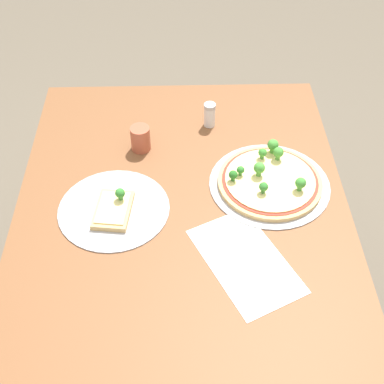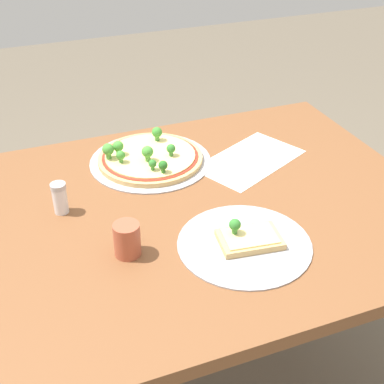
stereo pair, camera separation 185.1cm
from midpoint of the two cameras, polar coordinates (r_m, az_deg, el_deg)
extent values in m
cube|color=brown|center=(1.13, -28.78, -31.67)|extent=(1.17, 0.94, 0.04)
cylinder|color=brown|center=(1.83, -42.20, -26.29)|extent=(0.06, 0.06, 0.73)
cylinder|color=brown|center=(1.65, -4.54, -21.41)|extent=(0.06, 0.06, 0.73)
cylinder|color=#A3A3A8|center=(1.28, -31.55, -21.17)|extent=(0.35, 0.35, 0.00)
cylinder|color=tan|center=(1.27, -31.67, -20.93)|extent=(0.30, 0.30, 0.01)
cylinder|color=#A82D1E|center=(1.26, -31.78, -20.70)|extent=(0.28, 0.28, 0.00)
cylinder|color=#EFD684|center=(1.26, -31.83, -20.62)|extent=(0.26, 0.26, 0.00)
sphere|color=#337A2D|center=(1.20, -33.59, -23.24)|extent=(0.02, 0.02, 0.02)
cylinder|color=#3F8136|center=(1.21, -33.36, -23.65)|extent=(0.01, 0.01, 0.01)
sphere|color=#286B23|center=(1.18, -32.65, -23.99)|extent=(0.03, 0.03, 0.03)
cylinder|color=#37742D|center=(1.19, -32.38, -24.46)|extent=(0.01, 0.01, 0.01)
sphere|color=#3D8933|center=(1.26, -36.41, -20.75)|extent=(0.03, 0.03, 0.03)
cylinder|color=#488E3A|center=(1.28, -36.14, -21.23)|extent=(0.01, 0.01, 0.01)
sphere|color=#479338|center=(1.29, -35.88, -19.00)|extent=(0.03, 0.03, 0.03)
cylinder|color=#51973E|center=(1.30, -35.57, -19.58)|extent=(0.01, 0.01, 0.01)
sphere|color=#479338|center=(1.22, -33.25, -20.95)|extent=(0.03, 0.03, 0.03)
cylinder|color=#51973E|center=(1.24, -32.92, -21.57)|extent=(0.02, 0.02, 0.02)
sphere|color=#337A2D|center=(1.21, -29.71, -20.64)|extent=(0.03, 0.03, 0.03)
cylinder|color=#3F8136|center=(1.22, -29.48, -21.13)|extent=(0.01, 0.01, 0.01)
sphere|color=#3D8933|center=(1.28, -29.76, -16.88)|extent=(0.03, 0.03, 0.03)
cylinder|color=#488E3A|center=(1.29, -29.50, -17.49)|extent=(0.01, 0.01, 0.01)
sphere|color=#479338|center=(1.29, -37.42, -19.47)|extent=(0.03, 0.03, 0.03)
cylinder|color=#51973E|center=(1.31, -37.08, -20.10)|extent=(0.02, 0.02, 0.02)
cylinder|color=#A3A3A8|center=(1.03, -28.82, -40.51)|extent=(0.31, 0.31, 0.00)
cube|color=tan|center=(1.02, -28.07, -40.30)|extent=(0.15, 0.11, 0.02)
cube|color=#EFD684|center=(1.01, -28.26, -40.12)|extent=(0.13, 0.10, 0.00)
sphere|color=#337A2D|center=(1.01, -31.07, -38.56)|extent=(0.03, 0.03, 0.03)
cylinder|color=#3F8136|center=(1.02, -30.70, -38.93)|extent=(0.01, 0.01, 0.01)
cylinder|color=#AD5138|center=(1.12, -45.18, -35.84)|extent=(0.06, 0.06, 0.08)
cylinder|color=silver|center=(1.28, -46.68, -26.63)|extent=(0.04, 0.04, 0.07)
cylinder|color=#B2B2B7|center=(1.25, -47.52, -25.52)|extent=(0.04, 0.04, 0.01)
cube|color=white|center=(1.17, -17.92, -23.05)|extent=(0.36, 0.30, 0.00)
camera|label=1|loc=(0.93, 42.37, 36.58)|focal=50.00mm
camera|label=2|loc=(0.93, -137.63, -36.58)|focal=50.00mm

